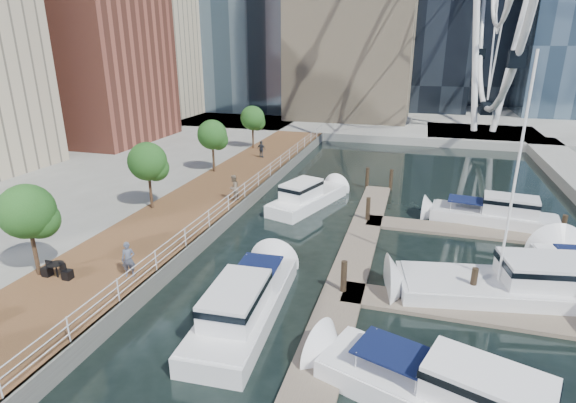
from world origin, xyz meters
The scene contains 13 objects.
ground centered at (0.00, 0.00, 0.00)m, with size 520.00×520.00×0.00m, color black.
boardwalk centered at (-9.00, 15.00, 0.50)m, with size 6.00×60.00×1.00m, color brown.
seawall centered at (-6.00, 15.00, 0.50)m, with size 0.25×60.00×1.00m, color #595954.
land_far centered at (0.00, 102.00, 0.50)m, with size 200.00×114.00×1.00m, color gray.
pier centered at (14.00, 52.00, 0.50)m, with size 14.00×12.00×1.00m, color gray.
railing centered at (-6.10, 15.00, 1.52)m, with size 0.10×60.00×1.05m, color white, non-canonical shape.
floating_docks centered at (7.97, 9.98, 0.49)m, with size 16.00×34.00×2.60m.
midrise_condos centered at (-33.57, 26.82, 13.42)m, with size 19.00×67.00×28.00m.
street_trees centered at (-11.40, 14.00, 4.29)m, with size 2.60×42.60×4.60m.
pedestrian_near centered at (-7.01, 5.12, 1.89)m, with size 0.65×0.42×1.77m, color #484E60.
pedestrian_mid centered at (-6.53, 16.96, 1.97)m, with size 0.94×0.73×1.93m, color #83705B.
pedestrian_far centered at (-9.08, 30.16, 1.84)m, with size 0.98×0.41×1.68m, color #333740.
moored_yachts centered at (9.94, 9.90, 0.00)m, with size 22.21×31.98×11.50m.
Camera 1 is at (5.84, -11.44, 11.61)m, focal length 28.00 mm.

